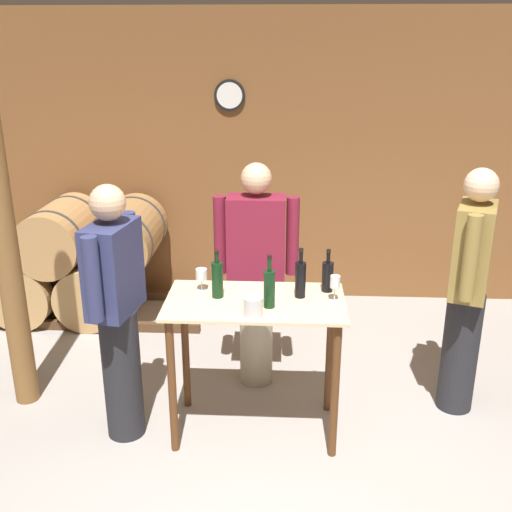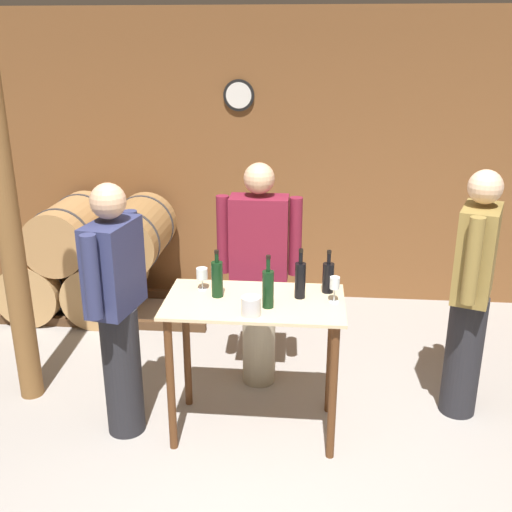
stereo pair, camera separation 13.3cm
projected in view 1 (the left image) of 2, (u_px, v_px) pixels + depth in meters
name	position (u px, v px, depth m)	size (l,w,h in m)	color
ground_plane	(270.00, 495.00, 3.36)	(14.00, 14.00, 0.00)	#9E9993
back_wall	(280.00, 161.00, 5.59)	(8.40, 0.08, 2.70)	brown
barrel_rack	(80.00, 261.00, 5.44)	(2.56, 0.86, 1.07)	#4C331E
tasting_table	(255.00, 329.00, 3.70)	(1.09, 0.61, 0.92)	beige
wooden_post	(1.00, 216.00, 3.81)	(0.16, 0.16, 2.70)	brown
wine_bottle_far_left	(217.00, 279.00, 3.64)	(0.07, 0.07, 0.30)	black
wine_bottle_left	(269.00, 287.00, 3.50)	(0.07, 0.07, 0.32)	black
wine_bottle_center	(300.00, 278.00, 3.64)	(0.07, 0.07, 0.32)	black
wine_bottle_right	(328.00, 276.00, 3.73)	(0.07, 0.07, 0.28)	black
wine_glass_near_left	(201.00, 275.00, 3.74)	(0.07, 0.07, 0.14)	silver
wine_glass_near_center	(335.00, 283.00, 3.58)	(0.06, 0.06, 0.16)	silver
ice_bucket	(253.00, 306.00, 3.42)	(0.11, 0.11, 0.11)	silver
person_host	(256.00, 272.00, 4.21)	(0.59, 0.24, 1.65)	#B7AD93
person_visitor_with_scarf	(468.00, 288.00, 3.88)	(0.34, 0.56, 1.68)	#232328
person_visitor_bearded	(117.00, 310.00, 3.61)	(0.29, 0.58, 1.65)	#232328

